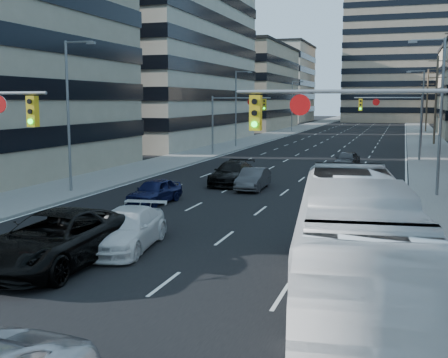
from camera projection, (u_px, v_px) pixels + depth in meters
road_surface at (367, 124)px, 134.52m from camera, size 18.00×300.00×0.02m
sidewalk_left at (319, 123)px, 137.98m from camera, size 5.00×300.00×0.15m
sidewalk_right at (417, 124)px, 131.04m from camera, size 5.00×300.00×0.15m
office_left_mid at (128, 37)px, 74.71m from camera, size 26.00×34.00×28.00m
office_left_far at (235, 88)px, 112.36m from camera, size 20.00×30.00×16.00m
apartment_tower at (399, 11)px, 147.57m from camera, size 26.00×26.00×58.00m
bg_block_left at (263, 84)px, 151.02m from camera, size 24.00×24.00×20.00m
signal_near_right at (365, 142)px, 16.59m from camera, size 6.59×0.33×6.00m
signal_far_left at (234, 113)px, 56.06m from camera, size 6.09×0.33×6.00m
signal_far_right at (395, 114)px, 51.43m from camera, size 6.09×0.33×6.00m
utility_pole_midblock at (436, 99)px, 69.67m from camera, size 2.20×0.28×11.00m
utility_pole_distant at (427, 99)px, 97.97m from camera, size 2.20×0.28×11.00m
streetlight_left_near at (70, 109)px, 33.18m from camera, size 2.03×0.22×9.00m
streetlight_left_mid at (237, 105)px, 66.20m from camera, size 2.03×0.22×9.00m
streetlight_left_far at (293, 103)px, 99.21m from camera, size 2.03×0.22×9.00m
streetlight_right_near at (438, 109)px, 31.66m from camera, size 2.03×0.22×9.00m
streetlight_right_far at (421, 105)px, 64.67m from camera, size 2.03×0.22×9.00m
black_pickup at (56, 239)px, 18.80m from camera, size 3.13×6.65×1.84m
white_van at (126, 229)px, 21.02m from camera, size 2.72×5.34×1.48m
transit_bus at (355, 242)px, 15.25m from camera, size 4.45×12.57×3.43m
sedan_blue at (155, 191)px, 30.23m from camera, size 2.01×4.15×1.36m
sedan_grey_center at (253, 179)px, 35.05m from camera, size 1.50×4.13×1.35m
sedan_black_far at (232, 173)px, 37.18m from camera, size 2.12×5.22×1.51m
sedan_grey_right at (347, 160)px, 46.03m from camera, size 2.15×4.34×1.42m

